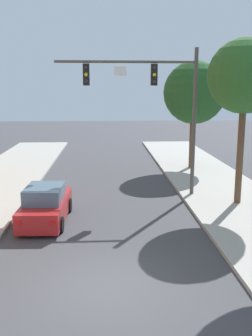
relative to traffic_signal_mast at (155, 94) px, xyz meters
name	(u,v)px	position (x,y,z in m)	size (l,w,h in m)	color
ground_plane	(106,287)	(-2.56, -9.22, -5.37)	(120.00, 120.00, 0.00)	#424247
traffic_signal_mast	(155,94)	(0.00, 0.00, 0.00)	(7.13, 0.38, 7.50)	#514C47
car_lead_red	(46,205)	(-5.13, -3.56, -4.65)	(1.95, 4.29, 1.60)	#B21E1E
street_tree_second	(245,77)	(3.93, -1.70, 0.80)	(3.46, 3.46, 7.79)	brown
street_tree_third	(193,100)	(3.57, 6.99, -0.44)	(2.93, 2.93, 6.29)	brown
street_tree_farthest	(194,93)	(3.70, 7.20, 0.03)	(4.35, 4.35, 7.44)	brown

